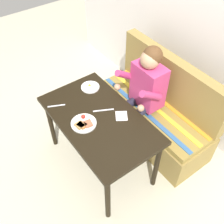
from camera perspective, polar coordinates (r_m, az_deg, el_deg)
ground_plane at (r=3.09m, az=-2.28°, el=-10.47°), size 8.00×8.00×0.00m
back_wall at (r=2.91m, az=19.07°, el=17.58°), size 4.40×0.10×2.60m
table at (r=2.58m, az=-2.70°, el=-2.53°), size 1.20×0.70×0.73m
couch at (r=3.15m, az=9.07°, el=-0.16°), size 1.44×0.56×1.00m
person at (r=2.81m, az=6.56°, el=4.84°), size 0.45×0.61×1.21m
plate_breakfast at (r=2.46m, az=-6.05°, el=-2.42°), size 0.23×0.23×0.05m
plate_eggs at (r=2.82m, az=-4.61°, el=5.30°), size 0.19×0.19×0.04m
napkin at (r=2.53m, az=2.01°, el=-0.83°), size 0.16×0.16×0.01m
fork at (r=2.68m, az=-11.67°, el=1.30°), size 0.08×0.16×0.00m
knife at (r=2.58m, az=-1.82°, el=0.37°), size 0.10×0.18×0.00m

